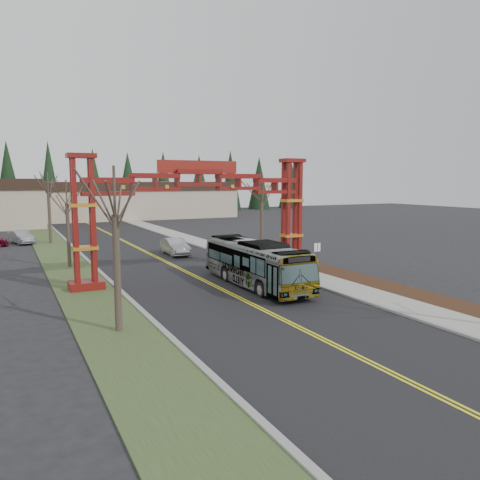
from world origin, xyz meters
TOP-DOWN VIEW (x-y plane):
  - ground at (0.00, 0.00)m, footprint 200.00×200.00m
  - road at (0.00, 25.00)m, footprint 12.00×110.00m
  - lane_line_left at (-0.12, 25.00)m, footprint 0.12×100.00m
  - lane_line_right at (0.12, 25.00)m, footprint 0.12×100.00m
  - curb_right at (6.15, 25.00)m, footprint 0.30×110.00m
  - sidewalk_right at (7.60, 25.00)m, footprint 2.60×110.00m
  - landscape_strip at (10.20, 10.00)m, footprint 2.60×50.00m
  - grass_median at (-8.00, 25.00)m, footprint 4.00×110.00m
  - curb_left at (-6.15, 25.00)m, footprint 0.30×110.00m
  - gateway_arch at (0.00, 18.00)m, footprint 18.20×1.60m
  - retail_building_east at (10.00, 79.95)m, footprint 38.00×20.30m
  - conifer_treeline at (0.25, 92.00)m, footprint 116.10×5.60m
  - transit_bus at (2.50, 14.00)m, footprint 2.69×11.29m
  - silver_sedan at (2.08, 29.48)m, footprint 1.80×4.92m
  - parked_car_far_a at (-11.00, 45.14)m, footprint 2.89×4.90m
  - bare_tree_median_near at (-8.00, 8.29)m, footprint 3.42×3.42m
  - bare_tree_median_mid at (-8.00, 26.73)m, footprint 2.97×2.97m
  - bare_tree_median_far at (-8.00, 43.82)m, footprint 3.50×3.50m
  - bare_tree_right_far at (10.00, 26.43)m, footprint 3.27×3.27m
  - street_sign at (8.77, 15.52)m, footprint 0.55×0.07m
  - barrel_south at (9.04, 16.15)m, footprint 0.51×0.51m
  - barrel_mid at (9.12, 18.72)m, footprint 0.52×0.52m
  - barrel_north at (9.03, 23.04)m, footprint 0.52×0.52m

SIDE VIEW (x-z plane):
  - ground at x=0.00m, z-range 0.00..0.00m
  - road at x=0.00m, z-range 0.00..0.02m
  - lane_line_left at x=-0.12m, z-range 0.02..0.03m
  - lane_line_right at x=0.12m, z-range 0.02..0.03m
  - grass_median at x=-8.00m, z-range 0.00..0.08m
  - landscape_strip at x=10.20m, z-range 0.00..0.12m
  - curb_right at x=6.15m, z-range 0.00..0.15m
  - curb_left at x=-6.15m, z-range 0.00..0.15m
  - sidewalk_right at x=7.60m, z-range 0.01..0.15m
  - barrel_south at x=9.04m, z-range 0.00..0.94m
  - barrel_mid at x=9.12m, z-range 0.00..0.96m
  - barrel_north at x=9.03m, z-range 0.00..0.97m
  - parked_car_far_a at x=-11.00m, z-range 0.00..1.53m
  - silver_sedan at x=2.08m, z-range 0.00..1.61m
  - transit_bus at x=2.50m, z-range 0.00..3.14m
  - street_sign at x=8.77m, z-range 0.53..2.94m
  - retail_building_east at x=10.00m, z-range 0.01..7.01m
  - bare_tree_median_mid at x=-8.00m, z-range 1.63..8.89m
  - bare_tree_right_far at x=10.00m, z-range 1.59..9.14m
  - bare_tree_median_near at x=-8.00m, z-range 1.63..9.48m
  - bare_tree_median_far at x=-8.00m, z-range 1.74..9.91m
  - gateway_arch at x=0.00m, z-range 1.53..10.43m
  - conifer_treeline at x=0.25m, z-range -0.01..12.99m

